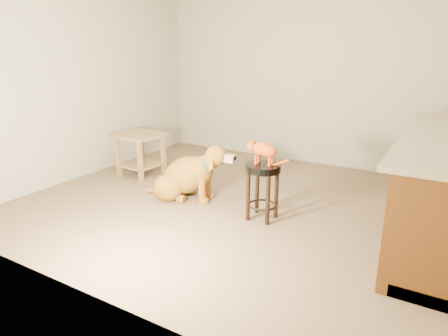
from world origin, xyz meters
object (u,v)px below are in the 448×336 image
Objects in this scene: padded_stool at (263,181)px; wood_stool at (417,168)px; side_table at (140,148)px; tabby_kitten at (263,150)px; golden_retriever at (187,176)px.

wood_stool is at bearing 48.44° from padded_stool.
side_table is 1.38× the size of tabby_kitten.
padded_stool is at bearing -16.66° from golden_retriever.
tabby_kitten is at bearing -131.80° from wood_stool.
padded_stool is 0.53× the size of golden_retriever.
padded_stool is at bearing -5.72° from tabby_kitten.
wood_stool reaches higher than padded_stool.
golden_retriever is 1.07m from tabby_kitten.
side_table is at bearing 146.89° from golden_retriever.
tabby_kitten is at bearing 175.06° from padded_stool.
tabby_kitten is at bearing -12.96° from side_table.
tabby_kitten reaches higher than golden_retriever.
side_table is at bearing 167.08° from padded_stool.
tabby_kitten is (-0.01, 0.00, 0.31)m from padded_stool.
wood_stool is 3.40m from side_table.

